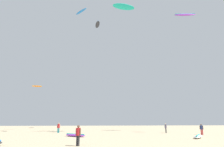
{
  "coord_description": "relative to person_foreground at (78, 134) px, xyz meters",
  "views": [
    {
      "loc": [
        -2.18,
        -11.28,
        2.25
      ],
      "look_at": [
        0.0,
        17.12,
        9.08
      ],
      "focal_mm": 30.62,
      "sensor_mm": 36.0,
      "label": 1
    }
  ],
  "objects": [
    {
      "name": "kite_grounded_far",
      "position": [
        -1.21,
        9.11,
        -0.83
      ],
      "size": [
        3.15,
        2.54,
        0.39
      ],
      "color": "purple",
      "rests_on": "ground"
    },
    {
      "name": "kite_aloft_2",
      "position": [
        -1.87,
        16.29,
        21.81
      ],
      "size": [
        2.81,
        3.09,
        0.74
      ],
      "color": "blue"
    },
    {
      "name": "kite_aloft_6",
      "position": [
        19.66,
        17.11,
        22.57
      ],
      "size": [
        4.53,
        1.84,
        1.05
      ],
      "color": "purple"
    },
    {
      "name": "person_left",
      "position": [
        13.25,
        15.05,
        -0.11
      ],
      "size": [
        0.35,
        0.51,
        1.56
      ],
      "rotation": [
        0.0,
        0.0,
        3.04
      ],
      "color": "#2D2D33",
      "rests_on": "ground"
    },
    {
      "name": "person_midground",
      "position": [
        17.13,
        10.71,
        -0.1
      ],
      "size": [
        0.4,
        0.39,
        1.56
      ],
      "rotation": [
        0.0,
        0.0,
        0.8
      ],
      "color": "#B21E23",
      "rests_on": "ground"
    },
    {
      "name": "person_right",
      "position": [
        -4.88,
        16.66,
        -0.05
      ],
      "size": [
        0.54,
        0.37,
        1.66
      ],
      "rotation": [
        0.0,
        0.0,
        4.56
      ],
      "color": "teal",
      "rests_on": "ground"
    },
    {
      "name": "kite_aloft_7",
      "position": [
        6.46,
        15.43,
        22.72
      ],
      "size": [
        4.61,
        2.03,
        1.06
      ],
      "color": "#19B29E"
    },
    {
      "name": "person_foreground",
      "position": [
        0.0,
        0.0,
        0.0
      ],
      "size": [
        0.48,
        0.4,
        1.74
      ],
      "rotation": [
        0.0,
        0.0,
        4.06
      ],
      "color": "#2D2D33",
      "rests_on": "ground"
    },
    {
      "name": "kite_aloft_1",
      "position": [
        1.31,
        30.37,
        26.55
      ],
      "size": [
        1.5,
        4.07,
        0.65
      ],
      "color": "#2D2D33"
    },
    {
      "name": "kite_grounded_near",
      "position": [
        13.99,
        6.01,
        -0.83
      ],
      "size": [
        2.64,
        3.29,
        0.43
      ],
      "color": "white",
      "rests_on": "ground"
    },
    {
      "name": "kite_aloft_3",
      "position": [
        -12.22,
        26.71,
        8.59
      ],
      "size": [
        2.25,
        1.06,
        0.4
      ],
      "color": "orange"
    }
  ]
}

